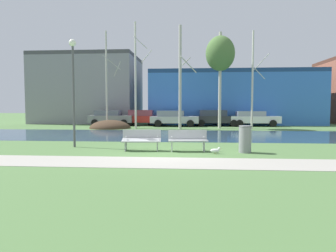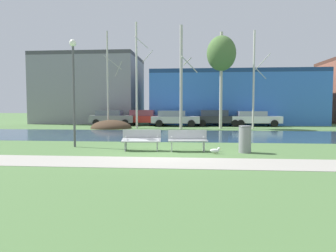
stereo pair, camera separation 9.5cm
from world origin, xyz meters
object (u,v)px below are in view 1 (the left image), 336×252
(streetlamp, at_px, (73,74))
(seagull, at_px, (216,150))
(parked_van_nearest_grey, at_px, (111,118))
(bench_left, at_px, (142,139))
(parked_suv_fifth_white, at_px, (253,118))
(parked_sedan_second_red, at_px, (144,117))
(trash_bin, at_px, (245,139))
(bench_right, at_px, (188,140))
(parked_hatch_third_silver, at_px, (174,118))
(parked_wagon_fourth_dark, at_px, (216,118))

(streetlamp, bearing_deg, seagull, -13.44)
(seagull, relative_size, parked_van_nearest_grey, 0.10)
(bench_left, height_order, parked_suv_fifth_white, parked_suv_fifth_white)
(bench_left, distance_m, seagull, 3.08)
(parked_sedan_second_red, bearing_deg, parked_suv_fifth_white, -1.22)
(bench_left, bearing_deg, parked_van_nearest_grey, 109.31)
(seagull, bearing_deg, trash_bin, 18.21)
(trash_bin, height_order, parked_sedan_second_red, parked_sedan_second_red)
(bench_left, xyz_separation_m, streetlamp, (-3.23, 0.90, 2.80))
(bench_left, relative_size, trash_bin, 1.52)
(bench_left, height_order, parked_sedan_second_red, parked_sedan_second_red)
(bench_right, height_order, streetlamp, streetlamp)
(parked_van_nearest_grey, distance_m, parked_suv_fifth_white, 13.49)
(parked_hatch_third_silver, bearing_deg, bench_left, -91.43)
(parked_hatch_third_silver, bearing_deg, streetlamp, -103.80)
(parked_wagon_fourth_dark, bearing_deg, bench_left, -104.76)
(parked_sedan_second_red, height_order, parked_hatch_third_silver, parked_sedan_second_red)
(trash_bin, height_order, parked_wagon_fourth_dark, parked_wagon_fourth_dark)
(parked_van_nearest_grey, bearing_deg, streetlamp, -80.87)
(trash_bin, xyz_separation_m, parked_wagon_fourth_dark, (0.12, 16.58, 0.23))
(seagull, distance_m, parked_sedan_second_red, 18.09)
(parked_wagon_fourth_dark, bearing_deg, parked_sedan_second_red, 178.17)
(bench_right, height_order, parked_wagon_fourth_dark, parked_wagon_fourth_dark)
(seagull, relative_size, streetlamp, 0.09)
(bench_right, height_order, trash_bin, trash_bin)
(bench_left, distance_m, parked_hatch_third_silver, 15.65)
(trash_bin, xyz_separation_m, streetlamp, (-7.43, 1.10, 2.71))
(parked_van_nearest_grey, height_order, parked_hatch_third_silver, parked_van_nearest_grey)
(parked_wagon_fourth_dark, xyz_separation_m, parked_suv_fifth_white, (3.48, 0.00, -0.04))
(trash_bin, height_order, parked_van_nearest_grey, parked_van_nearest_grey)
(bench_left, height_order, seagull, bench_left)
(bench_right, xyz_separation_m, streetlamp, (-5.15, 0.90, 2.80))
(parked_van_nearest_grey, bearing_deg, trash_bin, -58.98)
(streetlamp, distance_m, parked_van_nearest_grey, 15.75)
(parked_suv_fifth_white, bearing_deg, parked_van_nearest_grey, -179.45)
(streetlamp, xyz_separation_m, parked_suv_fifth_white, (11.03, 15.48, -2.51))
(trash_bin, bearing_deg, parked_wagon_fourth_dark, 89.58)
(seagull, xyz_separation_m, parked_wagon_fourth_dark, (1.31, 16.97, 0.66))
(streetlamp, relative_size, parked_wagon_fourth_dark, 1.08)
(bench_left, bearing_deg, streetlamp, 164.39)
(bench_left, relative_size, parked_hatch_third_silver, 0.37)
(bench_right, height_order, seagull, bench_right)
(bench_right, height_order, parked_van_nearest_grey, parked_van_nearest_grey)
(bench_left, distance_m, bench_right, 1.92)
(parked_hatch_third_silver, bearing_deg, bench_right, -84.42)
(parked_suv_fifth_white, bearing_deg, bench_right, -109.74)
(seagull, distance_m, parked_van_nearest_grey, 18.97)
(seagull, bearing_deg, bench_right, 151.63)
(streetlamp, height_order, parked_hatch_third_silver, streetlamp)
(parked_sedan_second_red, relative_size, parked_suv_fifth_white, 0.90)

